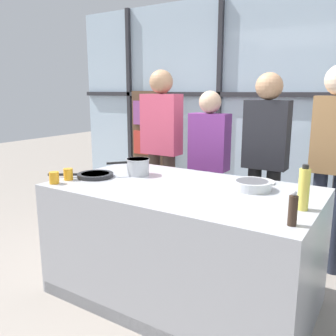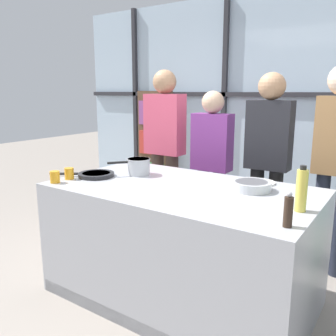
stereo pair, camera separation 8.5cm
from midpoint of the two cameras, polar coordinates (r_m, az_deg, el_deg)
The scene contains 16 objects.
ground_plane at distance 2.99m, azimuth 1.27°, elevation -19.74°, with size 18.00×18.00×0.00m, color gray.
back_window_wall at distance 4.71m, azimuth 16.49°, elevation 9.57°, with size 6.40×0.10×2.80m.
bookshelf at distance 5.41m, azimuth -3.45°, elevation 3.84°, with size 0.53×0.19×1.59m.
demo_island at distance 2.78m, azimuth 1.28°, elevation -11.92°, with size 1.93×1.10×0.89m.
spectator_far_left at distance 3.92m, azimuth -1.69°, elevation 4.29°, with size 0.44×0.25×1.81m.
spectator_center_left at distance 3.65m, azimuth 5.89°, elevation 1.52°, with size 0.40×0.22×1.59m.
spectator_center_right at distance 3.42m, azimuth 14.65°, elevation 2.32°, with size 0.40×0.24×1.75m.
spectator_far_right at distance 3.28m, azimuth 24.36°, elevation 2.21°, with size 0.37×0.25×1.80m.
frying_pan at distance 2.98m, azimuth -12.56°, elevation -1.10°, with size 0.47×0.37×0.03m.
saucepan at distance 2.99m, azimuth -5.69°, elevation 0.26°, with size 0.27×0.30×0.14m.
white_plate at distance 2.81m, azimuth 13.42°, elevation -2.15°, with size 0.25×0.25×0.01m, color white.
mixing_bowl at distance 2.60m, azimuth 12.39°, elevation -2.65°, with size 0.28×0.28×0.06m.
oil_bottle at distance 2.22m, azimuth 19.93°, elevation -3.17°, with size 0.07×0.07×0.27m.
pepper_grinder at distance 1.95m, azimuth 18.21°, elevation -6.38°, with size 0.05×0.05×0.19m.
juice_glass_near at distance 2.85m, azimuth -18.62°, elevation -1.50°, with size 0.07×0.07×0.09m, color orange.
juice_glass_far at distance 2.93m, azimuth -16.52°, elevation -0.97°, with size 0.07×0.07×0.09m, color orange.
Camera 1 is at (1.27, -2.20, 1.58)m, focal length 38.00 mm.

